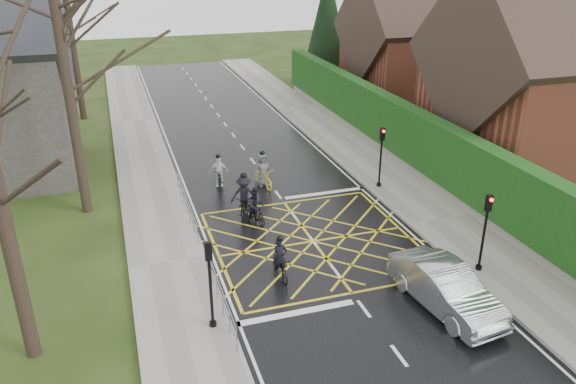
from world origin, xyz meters
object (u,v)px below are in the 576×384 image
cyclist_back (256,209)px  cyclist_front (219,175)px  cyclist_mid (245,200)px  car (446,288)px  cyclist_lead (263,174)px  cyclist_rear (280,263)px

cyclist_back → cyclist_front: size_ratio=0.96×
cyclist_mid → car: (4.76, -9.02, 0.01)m
cyclist_lead → cyclist_back: bearing=-119.8°
cyclist_lead → car: (3.04, -12.07, 0.11)m
cyclist_front → car: 13.73m
cyclist_back → cyclist_lead: 4.09m
cyclist_front → cyclist_back: bearing=-67.6°
cyclist_back → car: bearing=-72.7°
cyclist_lead → car: bearing=-85.6°
cyclist_front → car: bearing=-54.8°
cyclist_rear → cyclist_lead: bearing=78.9°
cyclist_rear → cyclist_front: cyclist_front is taller
cyclist_back → cyclist_mid: 0.86m
cyclist_rear → cyclist_back: 4.64m
car → cyclist_rear: bearing=135.7°
cyclist_back → cyclist_mid: (-0.32, 0.79, 0.13)m
cyclist_rear → cyclist_mid: size_ratio=0.76×
car → cyclist_front: bearing=105.1°
cyclist_back → car: (4.44, -8.23, 0.14)m
cyclist_front → car: cyclist_front is taller
cyclist_mid → cyclist_back: bearing=-48.6°
cyclist_rear → cyclist_back: (0.29, 4.63, 0.08)m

